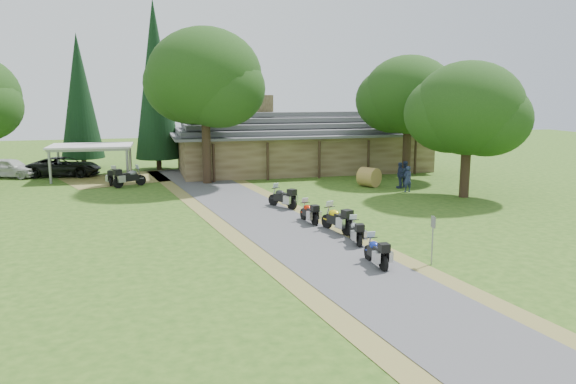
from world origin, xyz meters
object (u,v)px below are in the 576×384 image
object	(u,v)px
lodge	(303,141)
motorcycle_carport_a	(113,176)
motorcycle_row_c	(337,218)
motorcycle_row_a	(376,251)
car_white_sedan	(10,165)
motorcycle_row_d	(309,211)
car_dark_suv	(64,162)
motorcycle_row_b	(356,230)
carport	(92,162)
motorcycle_row_e	(282,196)
motorcycle_carport_b	(129,176)
hay_bale	(369,177)

from	to	relation	value
lodge	motorcycle_carport_a	distance (m)	15.57
motorcycle_row_c	motorcycle_row_a	bearing A→B (deg)	159.90
car_white_sedan	motorcycle_row_d	world-z (taller)	car_white_sedan
car_dark_suv	motorcycle_row_b	bearing A→B (deg)	-136.31
motorcycle_row_d	motorcycle_carport_a	xyz separation A→B (m)	(-10.07, 14.71, 0.03)
lodge	motorcycle_row_a	xyz separation A→B (m)	(-4.56, -25.60, -1.85)
carport	motorcycle_carport_a	distance (m)	3.52
car_dark_suv	motorcycle_row_c	bearing A→B (deg)	-134.22
car_dark_suv	motorcycle_carport_a	xyz separation A→B (m)	(3.76, -4.99, -0.50)
motorcycle_row_b	motorcycle_row_e	xyz separation A→B (m)	(-1.26, 8.09, 0.08)
motorcycle_row_d	motorcycle_row_e	bearing A→B (deg)	-2.34
motorcycle_row_a	carport	bearing A→B (deg)	25.12
motorcycle_row_c	motorcycle_row_e	xyz separation A→B (m)	(-1.11, 6.04, -0.03)
car_white_sedan	motorcycle_carport_b	size ratio (longest dim) A/B	2.64
motorcycle_row_c	motorcycle_carport_a	world-z (taller)	motorcycle_row_c
lodge	motorcycle_carport_a	world-z (taller)	lodge
motorcycle_row_b	motorcycle_row_c	size ratio (longest dim) A/B	0.84
car_dark_suv	motorcycle_carport_b	distance (m)	7.97
car_white_sedan	motorcycle_row_c	size ratio (longest dim) A/B	2.81
motorcycle_row_e	car_white_sedan	bearing A→B (deg)	17.17
motorcycle_row_b	motorcycle_row_d	distance (m)	4.26
motorcycle_row_e	hay_bale	size ratio (longest dim) A/B	1.45
motorcycle_row_d	motorcycle_row_e	distance (m)	3.94
car_dark_suv	motorcycle_row_a	xyz separation A→B (m)	(14.26, -27.07, -0.52)
motorcycle_carport_a	hay_bale	size ratio (longest dim) A/B	1.37
lodge	motorcycle_row_c	xyz separation A→B (m)	(-4.27, -20.35, -1.76)
motorcycle_row_a	motorcycle_carport_b	bearing A→B (deg)	23.65
motorcycle_row_b	motorcycle_row_e	world-z (taller)	motorcycle_row_e
motorcycle_carport_a	motorcycle_row_d	bearing A→B (deg)	-137.44
motorcycle_row_c	car_white_sedan	bearing A→B (deg)	22.97
lodge	motorcycle_row_e	distance (m)	15.39
motorcycle_carport_a	motorcycle_row_b	bearing A→B (deg)	-141.76
lodge	motorcycle_row_d	world-z (taller)	lodge
motorcycle_row_c	car_dark_suv	bearing A→B (deg)	16.80
motorcycle_row_c	motorcycle_row_b	bearing A→B (deg)	167.13
carport	motorcycle_row_b	bearing A→B (deg)	-57.55
motorcycle_row_d	hay_bale	size ratio (longest dim) A/B	1.29
motorcycle_row_e	hay_bale	distance (m)	9.26
motorcycle_row_e	motorcycle_carport_b	distance (m)	12.78
lodge	motorcycle_carport_b	distance (m)	14.80
car_white_sedan	motorcycle_row_a	distance (m)	32.92
car_dark_suv	motorcycle_row_d	size ratio (longest dim) A/B	3.42
car_white_sedan	motorcycle_row_b	world-z (taller)	car_white_sedan
car_white_sedan	motorcycle_row_b	size ratio (longest dim) A/B	3.35
lodge	car_white_sedan	xyz separation A→B (m)	(-22.78, 1.81, -1.51)
lodge	motorcycle_row_a	world-z (taller)	lodge
motorcycle_row_c	motorcycle_row_e	bearing A→B (deg)	-6.48
motorcycle_row_e	motorcycle_row_c	bearing A→B (deg)	160.42
motorcycle_carport_a	motorcycle_row_e	bearing A→B (deg)	-129.94
motorcycle_row_e	motorcycle_row_b	bearing A→B (deg)	158.81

